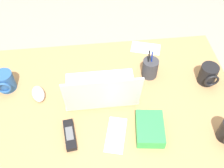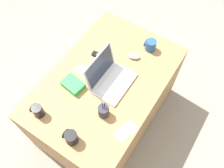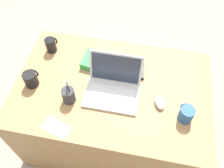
% 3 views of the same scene
% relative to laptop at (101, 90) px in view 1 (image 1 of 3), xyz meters
% --- Properties ---
extents(ground_plane, '(6.00, 6.00, 0.00)m').
position_rel_laptop_xyz_m(ground_plane, '(-0.01, 0.03, -0.75)').
color(ground_plane, gray).
extents(desk, '(1.28, 0.85, 0.70)m').
position_rel_laptop_xyz_m(desk, '(-0.01, 0.03, -0.40)').
color(desk, '#A87C4F').
rests_on(desk, ground).
extents(laptop, '(0.34, 0.27, 0.24)m').
position_rel_laptop_xyz_m(laptop, '(0.00, 0.00, 0.00)').
color(laptop, silver).
rests_on(laptop, desk).
extents(computer_mouse, '(0.09, 0.11, 0.04)m').
position_rel_laptop_xyz_m(computer_mouse, '(0.30, -0.04, -0.03)').
color(computer_mouse, silver).
rests_on(computer_mouse, desk).
extents(coffee_mug_white, '(0.08, 0.10, 0.10)m').
position_rel_laptop_xyz_m(coffee_mug_white, '(0.46, -0.11, -0.00)').
color(coffee_mug_white, '#26518C').
rests_on(coffee_mug_white, desk).
extents(coffee_mug_tall, '(0.09, 0.10, 0.10)m').
position_rel_laptop_xyz_m(coffee_mug_tall, '(-0.53, -0.04, 0.00)').
color(coffee_mug_tall, black).
rests_on(coffee_mug_tall, desk).
extents(cordless_phone, '(0.06, 0.15, 0.03)m').
position_rel_laptop_xyz_m(cordless_phone, '(0.15, 0.20, -0.04)').
color(cordless_phone, black).
rests_on(cordless_phone, desk).
extents(pen_holder, '(0.08, 0.08, 0.18)m').
position_rel_laptop_xyz_m(pen_holder, '(-0.26, -0.12, 0.00)').
color(pen_holder, '#333338').
rests_on(pen_holder, desk).
extents(snack_bag, '(0.14, 0.18, 0.05)m').
position_rel_laptop_xyz_m(snack_bag, '(-0.19, 0.21, -0.03)').
color(snack_bag, green).
rests_on(snack_bag, desk).
extents(paper_note_near_laptop, '(0.18, 0.13, 0.00)m').
position_rel_laptop_xyz_m(paper_note_near_laptop, '(-0.28, -0.32, -0.05)').
color(paper_note_near_laptop, white).
rests_on(paper_note_near_laptop, desk).
extents(paper_note_left, '(0.12, 0.19, 0.00)m').
position_rel_laptop_xyz_m(paper_note_left, '(-0.04, 0.21, -0.05)').
color(paper_note_left, white).
rests_on(paper_note_left, desk).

